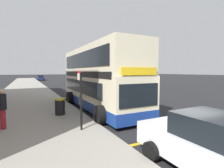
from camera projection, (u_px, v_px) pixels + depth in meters
name	position (u px, v px, depth m)	size (l,w,h in m)	color
ground_plane	(62.00, 84.00, 36.87)	(260.00, 260.00, 0.00)	black
pavement_near	(26.00, 85.00, 33.68)	(6.00, 76.00, 0.14)	gray
double_decker_bus	(98.00, 80.00, 12.32)	(3.22, 10.14, 4.40)	beige
bus_bay_markings	(97.00, 108.00, 12.43)	(2.94, 12.92, 0.01)	gold
bus_stop_sign	(80.00, 95.00, 7.44)	(0.09, 0.51, 2.59)	black
parked_car_silver_across	(92.00, 83.00, 27.80)	(2.09, 4.20, 1.62)	#B2B5BA
parked_car_navy_far	(41.00, 78.00, 51.55)	(2.09, 4.20, 1.62)	navy
parked_car_white_distant	(214.00, 146.00, 4.32)	(2.09, 4.20, 1.62)	silver
parked_car_black_kerbside	(81.00, 81.00, 34.10)	(2.09, 4.20, 1.62)	black
pedestrian_waiting_near_sign	(2.00, 107.00, 7.51)	(0.34, 0.34, 1.80)	maroon
litter_bin	(60.00, 107.00, 10.07)	(0.60, 0.60, 0.96)	black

